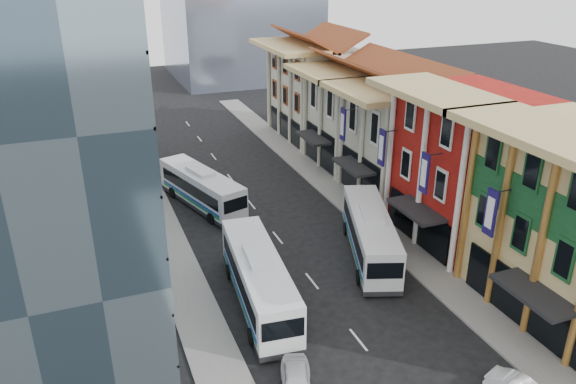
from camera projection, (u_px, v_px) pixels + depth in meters
name	position (u px, v px, depth m)	size (l,w,h in m)	color
sidewalk_right	(370.00, 220.00, 48.54)	(3.00, 90.00, 0.15)	slate
sidewalk_left	(174.00, 256.00, 42.87)	(3.00, 90.00, 0.15)	slate
shophouse_red	(467.00, 167.00, 43.74)	(8.00, 10.00, 12.00)	#9D1811
shophouse_cream_near	(401.00, 143.00, 52.26)	(8.00, 9.00, 10.00)	beige
shophouse_cream_mid	(356.00, 118.00, 59.96)	(8.00, 9.00, 10.00)	beige
shophouse_cream_far	(316.00, 92.00, 68.74)	(8.00, 12.00, 11.00)	beige
office_tower	(11.00, 77.00, 31.55)	(12.00, 26.00, 30.00)	#3C505F
office_block_far	(53.00, 112.00, 54.73)	(10.00, 18.00, 14.00)	gray
bus_left_near	(259.00, 279.00, 36.43)	(2.84, 12.11, 3.89)	white
bus_left_far	(202.00, 188.00, 50.70)	(2.65, 11.31, 3.63)	silver
bus_right	(370.00, 234.00, 42.28)	(2.78, 11.87, 3.81)	silver
sedan_left	(296.00, 382.00, 29.46)	(1.64, 4.05, 1.38)	silver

